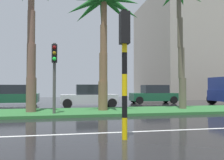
% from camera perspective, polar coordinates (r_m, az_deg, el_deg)
% --- Properties ---
extents(palm_tree_centre, '(3.92, 3.78, 8.21)m').
position_cam_1_polar(palm_tree_centre, '(14.85, -19.05, 17.49)').
color(palm_tree_centre, brown).
rests_on(palm_tree_centre, median_strip).
extents(palm_tree_centre_right, '(4.66, 4.68, 7.47)m').
position_cam_1_polar(palm_tree_centre_right, '(14.88, -1.97, 15.78)').
color(palm_tree_centre_right, brown).
rests_on(palm_tree_centre_right, median_strip).
extents(palm_tree_mid_right, '(3.47, 3.47, 8.43)m').
position_cam_1_polar(palm_tree_mid_right, '(16.60, 16.07, 17.29)').
color(palm_tree_mid_right, '#665C49').
rests_on(palm_tree_mid_right, median_strip).
extents(traffic_signal_median_right, '(0.28, 0.43, 3.72)m').
position_cam_1_polar(traffic_signal_median_right, '(12.73, -13.90, 3.60)').
color(traffic_signal_median_right, '#4C4C47').
rests_on(traffic_signal_median_right, median_strip).
extents(traffic_signal_foreground, '(0.28, 0.43, 3.87)m').
position_cam_1_polar(traffic_signal_foreground, '(7.05, 3.04, 7.35)').
color(traffic_signal_foreground, yellow).
rests_on(traffic_signal_foreground, ground_plane).
extents(car_in_traffic_second, '(4.30, 2.02, 1.72)m').
position_cam_1_polar(car_in_traffic_second, '(21.55, -23.13, -3.46)').
color(car_in_traffic_second, '#195133').
rests_on(car_in_traffic_second, ground_plane).
extents(car_in_traffic_third, '(4.30, 2.02, 1.72)m').
position_cam_1_polar(car_in_traffic_third, '(18.16, -5.48, -3.96)').
color(car_in_traffic_third, silver).
rests_on(car_in_traffic_third, ground_plane).
extents(car_in_traffic_fourth, '(4.30, 2.02, 1.72)m').
position_cam_1_polar(car_in_traffic_fourth, '(22.44, 10.17, -3.49)').
color(car_in_traffic_fourth, '#195133').
rests_on(car_in_traffic_fourth, ground_plane).
extents(building_far_right, '(17.99, 14.60, 14.39)m').
position_cam_1_polar(building_far_right, '(38.42, 21.63, 6.91)').
color(building_far_right, '#A89E8E').
rests_on(building_far_right, ground_plane).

